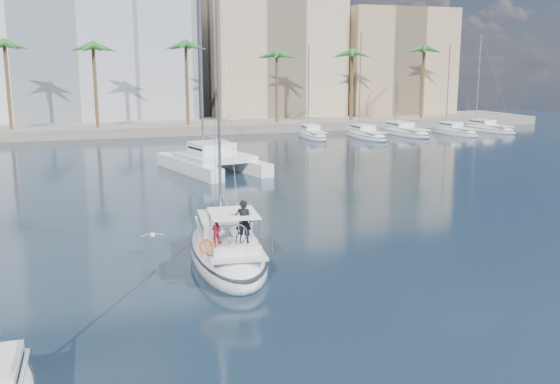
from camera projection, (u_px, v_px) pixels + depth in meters
name	position (u px, v px, depth m)	size (l,w,h in m)	color
ground	(270.00, 263.00, 29.12)	(160.00, 160.00, 0.00)	black
quay	(140.00, 128.00, 85.86)	(120.00, 14.00, 1.20)	gray
building_modern	(44.00, 31.00, 90.74)	(42.00, 16.00, 28.00)	white
building_beige	(273.00, 59.00, 99.01)	(20.00, 14.00, 20.00)	#C8B18F
building_tan_right	(392.00, 65.00, 103.39)	(18.00, 12.00, 18.00)	tan
palm_centre	(140.00, 55.00, 80.20)	(3.60, 3.60, 12.30)	brown
palm_right	(378.00, 57.00, 90.46)	(3.60, 3.60, 12.30)	brown
main_sloop	(227.00, 248.00, 29.67)	(4.48, 11.07, 16.01)	white
catamaran	(212.00, 158.00, 54.23)	(8.35, 12.50, 16.77)	white
seagull	(152.00, 235.00, 30.30)	(1.20, 0.51, 0.22)	silver
moored_yacht_a	(312.00, 138.00, 78.97)	(2.72, 9.35, 11.90)	white
moored_yacht_b	(366.00, 138.00, 79.07)	(3.14, 10.78, 13.72)	white
moored_yacht_c	(403.00, 134.00, 82.90)	(3.55, 12.21, 15.54)	white
moored_yacht_d	(454.00, 134.00, 83.00)	(2.72, 9.35, 11.90)	white
moored_yacht_e	(487.00, 131.00, 86.82)	(3.14, 10.78, 13.72)	white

